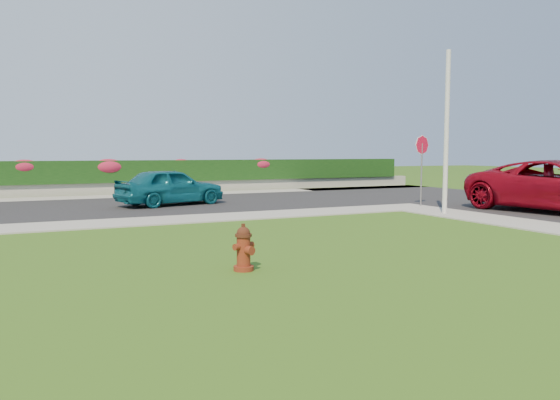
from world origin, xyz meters
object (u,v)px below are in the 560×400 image
sedan_teal (170,187)px  stop_sign (422,153)px  fire_hydrant (244,248)px  utility_pole (446,133)px

sedan_teal → stop_sign: stop_sign is taller
fire_hydrant → utility_pole: size_ratio=0.15×
fire_hydrant → utility_pole: 11.04m
utility_pole → sedan_teal: bearing=137.6°
fire_hydrant → utility_pole: bearing=9.5°
fire_hydrant → sedan_teal: bearing=62.0°
sedan_teal → stop_sign: (8.66, -4.52, 1.31)m
sedan_teal → stop_sign: bearing=-133.0°
fire_hydrant → utility_pole: (9.43, 5.24, 2.34)m
utility_pole → stop_sign: utility_pole is taller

